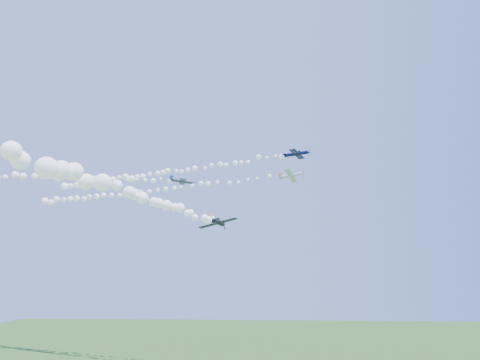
# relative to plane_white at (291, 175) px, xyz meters

# --- Properties ---
(plane_white) EXTENTS (6.73, 6.84, 2.42)m
(plane_white) POSITION_rel_plane_white_xyz_m (0.00, 0.00, 0.00)
(plane_white) COLOR white
(smoke_trail_white) EXTENTS (82.08, 31.43, 2.90)m
(smoke_trail_white) POSITION_rel_plane_white_xyz_m (-42.88, 15.59, -0.32)
(smoke_trail_white) COLOR white
(plane_navy) EXTENTS (7.19, 7.62, 2.15)m
(plane_navy) POSITION_rel_plane_white_xyz_m (1.17, -6.19, 3.88)
(plane_navy) COLOR #0C1037
(smoke_trail_navy) EXTENTS (73.34, 32.52, 2.87)m
(smoke_trail_navy) POSITION_rel_plane_white_xyz_m (-37.41, 10.10, 3.68)
(smoke_trail_navy) COLOR white
(plane_grey) EXTENTS (6.90, 7.34, 2.76)m
(plane_grey) POSITION_rel_plane_white_xyz_m (-28.42, -0.14, -1.19)
(plane_grey) COLOR #374050
(smoke_trail_grey) EXTENTS (64.90, 17.59, 3.14)m
(smoke_trail_grey) POSITION_rel_plane_white_xyz_m (-62.84, -8.45, -1.57)
(smoke_trail_grey) COLOR white
(plane_black) EXTENTS (7.89, 7.53, 2.28)m
(plane_black) POSITION_rel_plane_white_xyz_m (-16.21, -22.61, -15.10)
(plane_black) COLOR black
(smoke_trail_black) EXTENTS (16.65, 60.72, 3.05)m
(smoke_trail_black) POSITION_rel_plane_white_xyz_m (-24.00, -55.13, -15.36)
(smoke_trail_black) COLOR white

